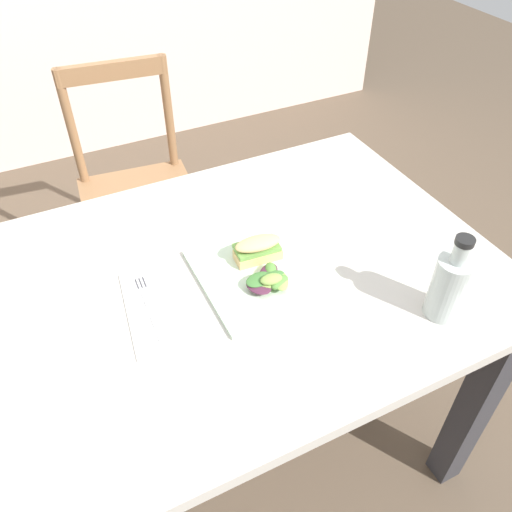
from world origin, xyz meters
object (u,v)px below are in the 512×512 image
Objects in this scene: chair_wooden_far at (138,191)px; fork_on_napkin at (148,302)px; dining_table at (217,319)px; sandwich_half_front at (258,248)px; bottle_cold_brew at (448,289)px; plate_lunch at (264,272)px.

fork_on_napkin is at bearing -102.06° from chair_wooden_far.
sandwich_half_front is (0.11, 0.01, 0.17)m from dining_table.
fork_on_napkin is (-0.26, -0.02, -0.03)m from sandwich_half_front.
fork_on_napkin is (-0.15, -0.01, 0.13)m from dining_table.
dining_table is at bearing 142.62° from bottle_cold_brew.
bottle_cold_brew reaches higher than plate_lunch.
plate_lunch is 2.57× the size of sandwich_half_front.
chair_wooden_far is at bearing 95.16° from plate_lunch.
sandwich_half_front is at bearing 131.46° from bottle_cold_brew.
chair_wooden_far reaches higher than plate_lunch.
chair_wooden_far is at bearing 87.99° from dining_table.
fork_on_napkin is at bearing 151.78° from bottle_cold_brew.
chair_wooden_far is at bearing 107.34° from bottle_cold_brew.
bottle_cold_brew is at bearing -28.22° from fork_on_napkin.
dining_table is 6.48× the size of bottle_cold_brew.
sandwich_half_front is 0.55× the size of bottle_cold_brew.
sandwich_half_front is 0.40m from bottle_cold_brew.
chair_wooden_far is 4.69× the size of fork_on_napkin.
bottle_cold_brew is (0.38, -0.29, 0.20)m from dining_table.
plate_lunch is 1.49× the size of fork_on_napkin.
chair_wooden_far is at bearing 77.94° from fork_on_napkin.
bottle_cold_brew reaches higher than chair_wooden_far.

